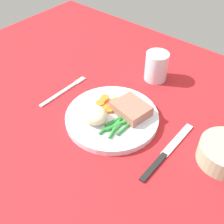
# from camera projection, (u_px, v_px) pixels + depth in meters

# --- Properties ---
(dining_table) EXTENTS (1.20, 0.90, 0.02)m
(dining_table) POSITION_uv_depth(u_px,v_px,m) (106.00, 113.00, 0.73)
(dining_table) COLOR red
(dining_table) RESTS_ON ground
(dinner_plate) EXTENTS (0.23, 0.23, 0.02)m
(dinner_plate) POSITION_uv_depth(u_px,v_px,m) (112.00, 117.00, 0.69)
(dinner_plate) COLOR white
(dinner_plate) RESTS_ON dining_table
(meat_portion) EXTENTS (0.09, 0.08, 0.03)m
(meat_portion) POSITION_uv_depth(u_px,v_px,m) (131.00, 109.00, 0.68)
(meat_portion) COLOR #A86B56
(meat_portion) RESTS_ON dinner_plate
(mashed_potatoes) EXTENTS (0.07, 0.06, 0.04)m
(mashed_potatoes) POSITION_uv_depth(u_px,v_px,m) (94.00, 115.00, 0.66)
(mashed_potatoes) COLOR beige
(mashed_potatoes) RESTS_ON dinner_plate
(carrot_slices) EXTENTS (0.06, 0.07, 0.01)m
(carrot_slices) POSITION_uv_depth(u_px,v_px,m) (107.00, 104.00, 0.71)
(carrot_slices) COLOR orange
(carrot_slices) RESTS_ON dinner_plate
(green_beans) EXTENTS (0.05, 0.10, 0.01)m
(green_beans) POSITION_uv_depth(u_px,v_px,m) (118.00, 124.00, 0.66)
(green_beans) COLOR #2D8C38
(green_beans) RESTS_ON dinner_plate
(fork) EXTENTS (0.01, 0.17, 0.00)m
(fork) POSITION_uv_depth(u_px,v_px,m) (63.00, 91.00, 0.78)
(fork) COLOR silver
(fork) RESTS_ON dining_table
(knife) EXTENTS (0.02, 0.21, 0.01)m
(knife) POSITION_uv_depth(u_px,v_px,m) (167.00, 152.00, 0.62)
(knife) COLOR black
(knife) RESTS_ON dining_table
(water_glass) EXTENTS (0.07, 0.07, 0.08)m
(water_glass) POSITION_uv_depth(u_px,v_px,m) (156.00, 68.00, 0.80)
(water_glass) COLOR silver
(water_glass) RESTS_ON dining_table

